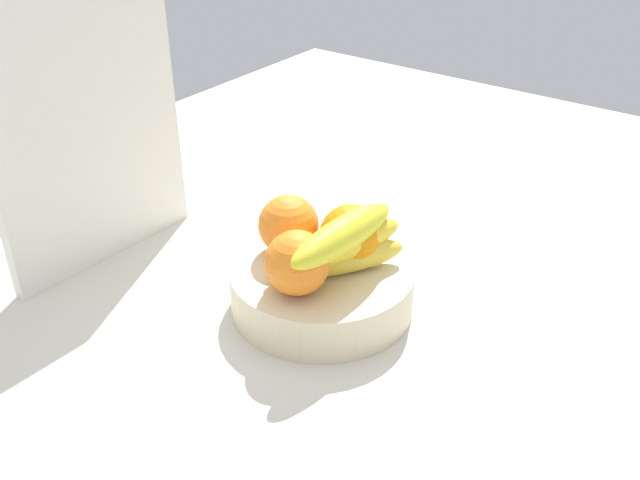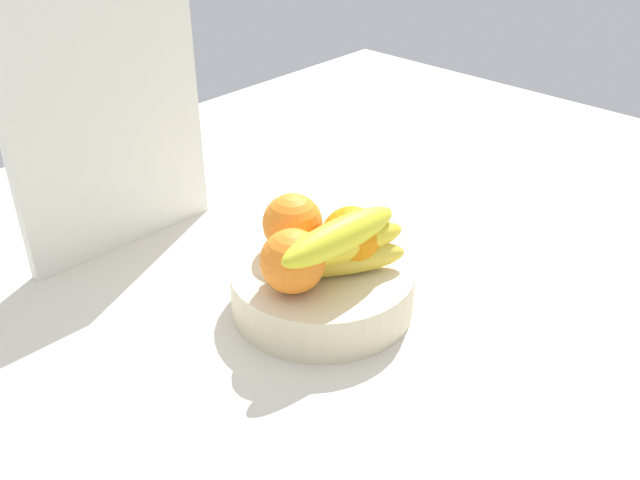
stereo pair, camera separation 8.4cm
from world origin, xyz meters
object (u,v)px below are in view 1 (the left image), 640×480
Objects in this scene: fruit_bowl at (320,288)px; cutting_board at (88,133)px; orange_front_left at (289,225)px; orange_front_right at (297,263)px; orange_center at (348,235)px; banana_bunch at (338,247)px.

fruit_bowl is 35.45cm from cutting_board.
fruit_bowl is 0.63× the size of cutting_board.
orange_front_left is 8.66cm from orange_front_right.
orange_front_left is 28.32cm from cutting_board.
orange_front_left reaches higher than fruit_bowl.
banana_bunch is (-3.53, -1.03, 0.45)cm from orange_center.
orange_front_right is at bearing -135.24° from orange_front_left.
fruit_bowl is at bearing 152.56° from orange_center.
orange_front_left is 8.32cm from banana_bunch.
cutting_board is at bearing 107.56° from orange_front_left.
fruit_bowl is 7.61cm from banana_bunch.
orange_front_left is at bearing 108.44° from orange_center.
orange_front_left is at bearing 44.76° from orange_front_right.
orange_front_right is 0.42× the size of banana_bunch.
orange_center is 0.42× the size of banana_bunch.
cutting_board is (-10.55, 32.97, 8.48)cm from orange_center.
orange_front_left and orange_front_right have the same top height.
orange_center is (8.55, -1.11, 0.00)cm from orange_front_right.
orange_front_right is (-5.22, -0.62, 6.64)cm from fruit_bowl.
orange_center is at bearing -7.37° from orange_front_right.
fruit_bowl is at bearing 85.76° from banana_bunch.
orange_front_left is 0.21× the size of cutting_board.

